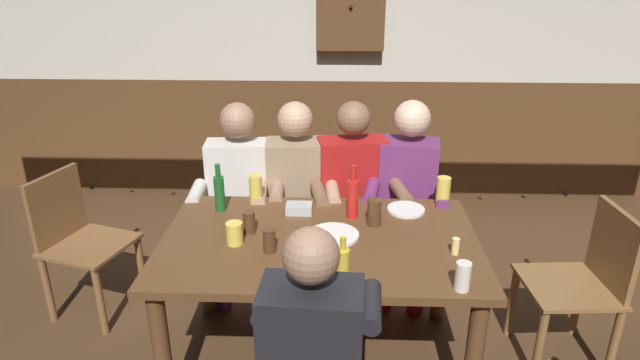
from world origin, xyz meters
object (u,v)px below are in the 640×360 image
dining_table (320,257)px  condiment_caddy (299,208)px  person_1 (296,192)px  person_2 (354,193)px  wall_dart_cabinet (351,6)px  pint_glass_4 (463,276)px  chair_empty_far_end (78,239)px  table_candle (456,246)px  pint_glass_2 (234,233)px  bottle_1 (353,197)px  pint_glass_6 (443,191)px  plate_1 (406,210)px  bottle_2 (219,192)px  person_3 (407,192)px  pint_glass_1 (269,241)px  bottle_0 (343,264)px  plate_0 (333,235)px  chair_empty_near_left (584,282)px  person_0 (240,191)px  pint_glass_0 (256,189)px  pint_glass_5 (375,212)px  person_4 (314,351)px  pint_glass_3 (249,222)px

dining_table → condiment_caddy: bearing=112.9°
person_1 → person_2: (0.36, -0.00, -0.00)m
wall_dart_cabinet → pint_glass_4: bearing=-80.8°
chair_empty_far_end → table_candle: chair_empty_far_end is taller
wall_dart_cabinet → pint_glass_2: bearing=-104.0°
person_2 → table_candle: size_ratio=15.61×
bottle_1 → pint_glass_6: bearing=19.6°
chair_empty_far_end → wall_dart_cabinet: 2.71m
plate_1 → bottle_2: (-1.01, -0.03, 0.10)m
person_3 → plate_1: size_ratio=6.15×
pint_glass_1 → bottle_0: bearing=-34.1°
dining_table → bottle_1: 0.37m
plate_0 → bottle_2: bottle_2 is taller
bottle_1 → chair_empty_near_left: bearing=-7.2°
person_0 → pint_glass_0: 0.37m
table_candle → wall_dart_cabinet: size_ratio=0.11×
chair_empty_near_left → bottle_2: bottle_2 is taller
dining_table → pint_glass_5: bearing=30.3°
person_4 → condiment_caddy: (-0.13, 1.01, 0.11)m
plate_1 → wall_dart_cabinet: size_ratio=0.29×
dining_table → bottle_0: size_ratio=7.53×
pint_glass_5 → bottle_2: bearing=170.5°
person_0 → chair_empty_far_end: (-0.94, -0.27, -0.21)m
pint_glass_4 → pint_glass_1: bearing=161.2°
chair_empty_far_end → plate_0: 1.62m
person_4 → pint_glass_3: 0.86m
person_0 → person_4: bearing=106.2°
person_1 → condiment_caddy: (0.05, -0.43, 0.09)m
plate_1 → dining_table: bearing=-144.3°
condiment_caddy → bottle_1: (0.29, -0.04, 0.09)m
chair_empty_far_end → bottle_0: bearing=79.7°
chair_empty_far_end → bottle_0: bottle_0 is taller
pint_glass_1 → wall_dart_cabinet: (0.40, 2.39, 0.86)m
bottle_1 → pint_glass_3: bottle_1 is taller
pint_glass_3 → pint_glass_6: bearing=20.0°
table_candle → pint_glass_0: pint_glass_0 is taller
person_3 → person_4: person_3 is taller
pint_glass_3 → wall_dart_cabinet: (0.53, 2.20, 0.86)m
bottle_0 → pint_glass_0: size_ratio=1.30×
chair_empty_far_end → pint_glass_3: (1.11, -0.40, 0.34)m
person_4 → chair_empty_near_left: bearing=34.5°
person_0 → person_3: (1.04, 0.00, 0.01)m
person_2 → table_candle: (0.45, -0.85, 0.11)m
person_4 → pint_glass_6: (0.67, 1.15, 0.17)m
person_4 → pint_glass_0: 1.21m
person_4 → plate_0: bearing=88.8°
bottle_2 → plate_1: bearing=1.7°
plate_1 → bottle_2: size_ratio=0.76×
bottle_1 → bottle_2: bottle_1 is taller
dining_table → chair_empty_near_left: chair_empty_near_left is taller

